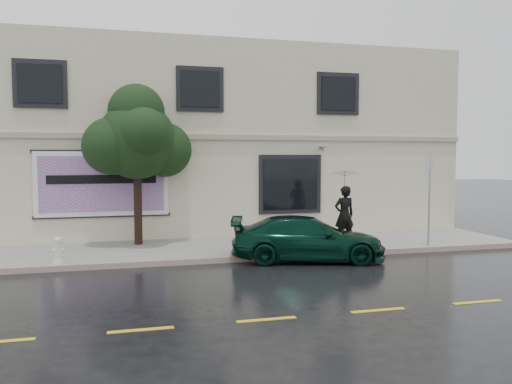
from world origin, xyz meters
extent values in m
plane|color=black|center=(0.00, 0.00, 0.00)|extent=(90.00, 90.00, 0.00)
cube|color=gray|center=(0.00, 3.25, 0.07)|extent=(20.00, 3.50, 0.15)
cube|color=gray|center=(0.00, 1.50, 0.07)|extent=(20.00, 0.18, 0.16)
cube|color=gold|center=(0.00, -3.50, 0.01)|extent=(19.00, 0.12, 0.01)
cube|color=beige|center=(0.00, 9.00, 3.50)|extent=(20.00, 8.00, 7.00)
cube|color=#9E9984|center=(0.00, 4.96, 3.60)|extent=(20.00, 0.12, 0.18)
cube|color=black|center=(3.20, 4.96, 1.95)|extent=(2.30, 0.10, 2.10)
cube|color=black|center=(3.20, 4.90, 1.95)|extent=(2.00, 0.05, 1.80)
cube|color=black|center=(-5.00, 4.90, 5.20)|extent=(1.30, 0.05, 1.20)
cube|color=black|center=(0.00, 4.90, 5.20)|extent=(1.30, 0.05, 1.20)
cube|color=black|center=(5.00, 4.90, 5.20)|extent=(1.30, 0.05, 1.20)
cube|color=white|center=(-3.20, 4.93, 2.05)|extent=(4.20, 0.06, 2.10)
cube|color=#FF387B|center=(-3.20, 4.89, 2.05)|extent=(3.90, 0.04, 1.80)
cube|color=black|center=(-3.20, 4.96, 1.00)|extent=(4.30, 0.10, 0.10)
cube|color=black|center=(-3.20, 4.96, 3.10)|extent=(4.30, 0.10, 0.10)
cube|color=black|center=(-3.20, 4.86, 2.20)|extent=(3.40, 0.02, 0.28)
imported|color=black|center=(2.50, 1.20, 0.62)|extent=(4.62, 2.89, 1.25)
imported|color=black|center=(4.24, 2.61, 1.08)|extent=(0.71, 0.49, 1.86)
imported|color=black|center=(4.24, 2.61, 2.35)|extent=(1.24, 1.24, 0.69)
cylinder|color=black|center=(-2.10, 4.20, 1.31)|extent=(0.25, 0.25, 2.32)
sphere|color=black|center=(-2.10, 4.20, 3.44)|extent=(2.44, 2.44, 2.44)
cylinder|color=silver|center=(-4.18, 1.80, 0.19)|extent=(0.26, 0.26, 0.07)
cylinder|color=silver|center=(-4.18, 1.80, 0.46)|extent=(0.19, 0.19, 0.48)
sphere|color=silver|center=(-4.18, 1.80, 0.74)|extent=(0.19, 0.19, 0.19)
cylinder|color=silver|center=(-4.18, 1.80, 0.48)|extent=(0.28, 0.09, 0.09)
cylinder|color=#9B9EA4|center=(6.68, 1.70, 1.58)|extent=(0.06, 0.06, 2.87)
cube|color=silver|center=(6.68, 1.70, 2.74)|extent=(0.35, 0.10, 0.46)
camera|label=1|loc=(-2.33, -11.94, 2.91)|focal=35.00mm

